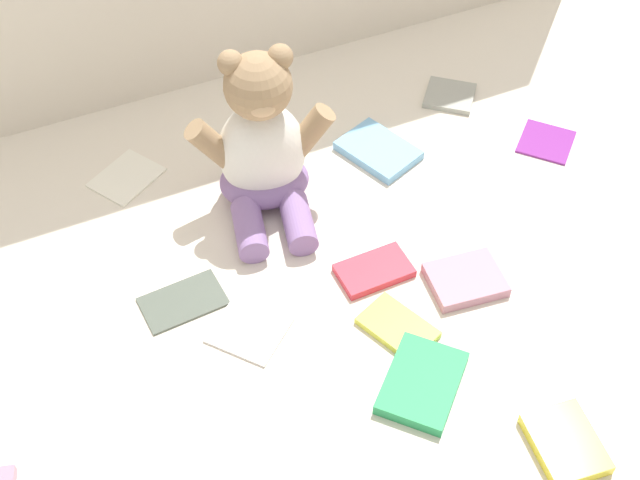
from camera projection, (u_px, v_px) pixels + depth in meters
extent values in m
plane|color=silver|center=(296.00, 238.00, 1.43)|extent=(3.20, 3.20, 0.00)
ellipsoid|color=white|center=(262.00, 151.00, 1.43)|extent=(0.17, 0.14, 0.19)
ellipsoid|color=#8C6BA5|center=(264.00, 180.00, 1.47)|extent=(0.18, 0.15, 0.07)
sphere|color=#9E7F5B|center=(258.00, 86.00, 1.32)|extent=(0.13, 0.13, 0.11)
ellipsoid|color=tan|center=(262.00, 107.00, 1.30)|extent=(0.05, 0.04, 0.03)
sphere|color=#9E7F5B|center=(230.00, 63.00, 1.29)|extent=(0.05, 0.05, 0.04)
sphere|color=#9E7F5B|center=(280.00, 57.00, 1.30)|extent=(0.05, 0.05, 0.04)
cylinder|color=#9E7F5B|center=(213.00, 145.00, 1.39)|extent=(0.09, 0.06, 0.10)
cylinder|color=#9E7F5B|center=(309.00, 132.00, 1.41)|extent=(0.09, 0.06, 0.10)
cylinder|color=#8C6BA5|center=(250.00, 229.00, 1.41)|extent=(0.07, 0.11, 0.05)
cylinder|color=#8C6BA5|center=(298.00, 222.00, 1.42)|extent=(0.07, 0.11, 0.05)
cube|color=#B7798F|center=(465.00, 280.00, 1.36)|extent=(0.12, 0.10, 0.02)
cube|color=silver|center=(249.00, 329.00, 1.30)|extent=(0.14, 0.14, 0.01)
cube|color=#D73042|center=(374.00, 271.00, 1.37)|extent=(0.12, 0.07, 0.01)
cube|color=#4D564B|center=(183.00, 301.00, 1.34)|extent=(0.13, 0.09, 0.01)
cube|color=white|center=(126.00, 177.00, 1.52)|extent=(0.14, 0.13, 0.01)
cube|color=yellow|center=(565.00, 444.00, 1.17)|extent=(0.10, 0.12, 0.02)
cube|color=#9A9C91|center=(450.00, 96.00, 1.66)|extent=(0.13, 0.13, 0.01)
cube|color=#73B2DF|center=(378.00, 150.00, 1.56)|extent=(0.14, 0.16, 0.02)
cube|color=#7E268A|center=(546.00, 141.00, 1.58)|extent=(0.13, 0.13, 0.01)
cube|color=#279553|center=(422.00, 383.00, 1.23)|extent=(0.17, 0.17, 0.02)
cube|color=#D8D841|center=(398.00, 328.00, 1.30)|extent=(0.11, 0.13, 0.01)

